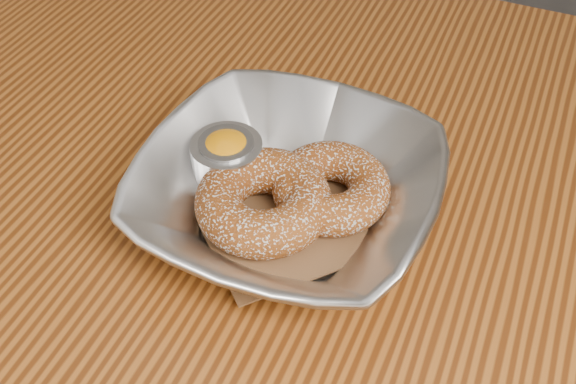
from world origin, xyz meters
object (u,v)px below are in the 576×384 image
at_px(serving_bowl, 288,193).
at_px(donut_front, 263,201).
at_px(donut_back, 331,187).
at_px(ramekin, 227,159).
at_px(table, 339,286).

distance_m(serving_bowl, donut_front, 0.02).
height_order(serving_bowl, donut_back, serving_bowl).
relative_size(donut_back, donut_front, 0.89).
distance_m(serving_bowl, ramekin, 0.06).
xyz_separation_m(donut_back, donut_front, (-0.04, -0.04, 0.00)).
bearing_deg(donut_back, ramekin, -175.17).
xyz_separation_m(serving_bowl, donut_front, (-0.01, -0.02, -0.00)).
relative_size(donut_front, ramekin, 1.81).
relative_size(serving_bowl, donut_front, 2.19).
xyz_separation_m(donut_front, ramekin, (-0.05, 0.03, 0.00)).
bearing_deg(serving_bowl, donut_back, 36.40).
bearing_deg(table, serving_bowl, -155.02).
bearing_deg(table, donut_back, 175.53).
xyz_separation_m(table, serving_bowl, (-0.04, -0.02, 0.13)).
distance_m(table, ramekin, 0.17).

